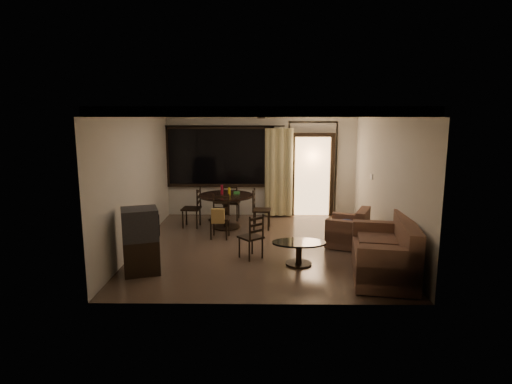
{
  "coord_description": "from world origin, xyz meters",
  "views": [
    {
      "loc": [
        0.02,
        -8.51,
        2.72
      ],
      "look_at": [
        -0.1,
        0.2,
        1.1
      ],
      "focal_mm": 30.0,
      "sensor_mm": 36.0,
      "label": 1
    }
  ],
  "objects_px": {
    "sofa": "(387,255)",
    "side_chair": "(251,245)",
    "dining_table": "(226,202)",
    "dining_chair_east": "(261,217)",
    "dining_chair_west": "(192,215)",
    "dining_chair_north": "(231,209)",
    "coffee_table": "(299,249)",
    "dining_chair_south": "(220,224)",
    "armchair": "(350,231)",
    "tv_cabinet": "(141,241)"
  },
  "relations": [
    {
      "from": "dining_table",
      "to": "sofa",
      "type": "relative_size",
      "value": 0.67
    },
    {
      "from": "dining_chair_north",
      "to": "armchair",
      "type": "distance_m",
      "value": 3.41
    },
    {
      "from": "armchair",
      "to": "side_chair",
      "type": "bearing_deg",
      "value": -137.71
    },
    {
      "from": "tv_cabinet",
      "to": "side_chair",
      "type": "height_order",
      "value": "tv_cabinet"
    },
    {
      "from": "dining_chair_west",
      "to": "sofa",
      "type": "height_order",
      "value": "sofa"
    },
    {
      "from": "sofa",
      "to": "armchair",
      "type": "xyz_separation_m",
      "value": [
        -0.29,
        1.65,
        -0.06
      ]
    },
    {
      "from": "sofa",
      "to": "side_chair",
      "type": "relative_size",
      "value": 2.23
    },
    {
      "from": "coffee_table",
      "to": "side_chair",
      "type": "distance_m",
      "value": 0.94
    },
    {
      "from": "dining_table",
      "to": "side_chair",
      "type": "relative_size",
      "value": 1.49
    },
    {
      "from": "armchair",
      "to": "sofa",
      "type": "bearing_deg",
      "value": -58.12
    },
    {
      "from": "dining_chair_east",
      "to": "armchair",
      "type": "distance_m",
      "value": 2.28
    },
    {
      "from": "dining_chair_east",
      "to": "tv_cabinet",
      "type": "height_order",
      "value": "tv_cabinet"
    },
    {
      "from": "tv_cabinet",
      "to": "armchair",
      "type": "distance_m",
      "value": 4.17
    },
    {
      "from": "dining_chair_west",
      "to": "dining_chair_south",
      "type": "relative_size",
      "value": 1.0
    },
    {
      "from": "dining_table",
      "to": "armchair",
      "type": "height_order",
      "value": "dining_table"
    },
    {
      "from": "dining_chair_west",
      "to": "side_chair",
      "type": "bearing_deg",
      "value": 38.23
    },
    {
      "from": "dining_table",
      "to": "dining_chair_north",
      "type": "xyz_separation_m",
      "value": [
        0.06,
        0.78,
        -0.35
      ]
    },
    {
      "from": "tv_cabinet",
      "to": "dining_chair_west",
      "type": "bearing_deg",
      "value": 63.61
    },
    {
      "from": "sofa",
      "to": "coffee_table",
      "type": "bearing_deg",
      "value": 168.19
    },
    {
      "from": "sofa",
      "to": "side_chair",
      "type": "distance_m",
      "value": 2.47
    },
    {
      "from": "dining_chair_west",
      "to": "dining_chair_north",
      "type": "xyz_separation_m",
      "value": [
        0.9,
        0.72,
        0.0
      ]
    },
    {
      "from": "side_chair",
      "to": "coffee_table",
      "type": "bearing_deg",
      "value": 119.15
    },
    {
      "from": "dining_chair_north",
      "to": "sofa",
      "type": "distance_m",
      "value": 4.82
    },
    {
      "from": "tv_cabinet",
      "to": "dining_chair_east",
      "type": "bearing_deg",
      "value": 35.35
    },
    {
      "from": "dining_table",
      "to": "sofa",
      "type": "height_order",
      "value": "dining_table"
    },
    {
      "from": "dining_table",
      "to": "dining_chair_west",
      "type": "xyz_separation_m",
      "value": [
        -0.84,
        0.07,
        -0.35
      ]
    },
    {
      "from": "coffee_table",
      "to": "side_chair",
      "type": "relative_size",
      "value": 1.13
    },
    {
      "from": "sofa",
      "to": "tv_cabinet",
      "type": "bearing_deg",
      "value": -172.07
    },
    {
      "from": "coffee_table",
      "to": "dining_chair_west",
      "type": "bearing_deg",
      "value": 132.45
    },
    {
      "from": "dining_table",
      "to": "dining_chair_east",
      "type": "bearing_deg",
      "value": -4.7
    },
    {
      "from": "dining_table",
      "to": "tv_cabinet",
      "type": "xyz_separation_m",
      "value": [
        -1.22,
        -2.94,
        -0.07
      ]
    },
    {
      "from": "dining_chair_north",
      "to": "side_chair",
      "type": "relative_size",
      "value": 1.1
    },
    {
      "from": "dining_chair_east",
      "to": "coffee_table",
      "type": "relative_size",
      "value": 0.98
    },
    {
      "from": "dining_chair_south",
      "to": "tv_cabinet",
      "type": "distance_m",
      "value": 2.4
    },
    {
      "from": "dining_table",
      "to": "dining_chair_west",
      "type": "relative_size",
      "value": 1.36
    },
    {
      "from": "sofa",
      "to": "side_chair",
      "type": "bearing_deg",
      "value": 168.24
    },
    {
      "from": "dining_chair_west",
      "to": "dining_chair_east",
      "type": "relative_size",
      "value": 1.0
    },
    {
      "from": "tv_cabinet",
      "to": "armchair",
      "type": "relative_size",
      "value": 1.12
    },
    {
      "from": "dining_table",
      "to": "coffee_table",
      "type": "distance_m",
      "value": 2.96
    },
    {
      "from": "dining_chair_south",
      "to": "tv_cabinet",
      "type": "height_order",
      "value": "tv_cabinet"
    },
    {
      "from": "dining_chair_west",
      "to": "tv_cabinet",
      "type": "relative_size",
      "value": 0.84
    },
    {
      "from": "dining_chair_south",
      "to": "coffee_table",
      "type": "distance_m",
      "value": 2.3
    },
    {
      "from": "tv_cabinet",
      "to": "dining_chair_north",
      "type": "bearing_deg",
      "value": 51.89
    },
    {
      "from": "dining_table",
      "to": "dining_chair_south",
      "type": "bearing_deg",
      "value": -94.73
    },
    {
      "from": "dining_table",
      "to": "armchair",
      "type": "bearing_deg",
      "value": -28.14
    },
    {
      "from": "armchair",
      "to": "coffee_table",
      "type": "relative_size",
      "value": 1.04
    },
    {
      "from": "dining_chair_east",
      "to": "armchair",
      "type": "relative_size",
      "value": 0.94
    },
    {
      "from": "dining_chair_east",
      "to": "coffee_table",
      "type": "height_order",
      "value": "dining_chair_east"
    },
    {
      "from": "dining_chair_west",
      "to": "armchair",
      "type": "xyz_separation_m",
      "value": [
        3.5,
        -1.49,
        0.04
      ]
    },
    {
      "from": "dining_chair_east",
      "to": "dining_chair_north",
      "type": "relative_size",
      "value": 1.0
    }
  ]
}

